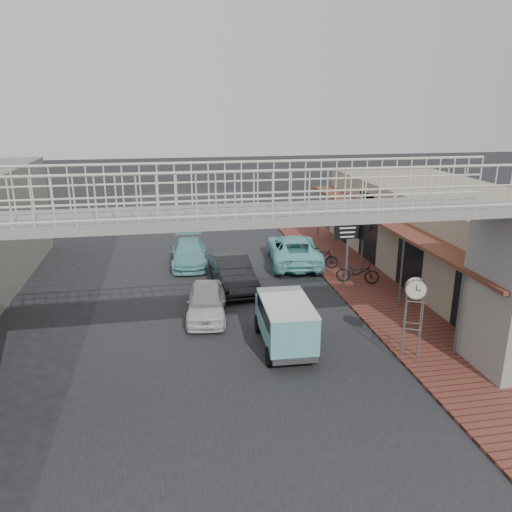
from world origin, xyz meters
name	(u,v)px	position (x,y,z in m)	size (l,w,h in m)	color
ground	(230,332)	(0.00, 0.00, 0.00)	(120.00, 120.00, 0.00)	black
road_strip	(230,332)	(0.00, 0.00, 0.01)	(10.00, 60.00, 0.01)	black
sidewalk	(369,289)	(6.50, 3.00, 0.05)	(3.00, 40.00, 0.10)	brown
shophouse_row	(456,235)	(10.97, 4.00, 2.01)	(7.20, 18.00, 4.00)	gray
footbridge	(248,288)	(0.00, -4.00, 3.18)	(16.40, 2.40, 6.34)	gray
white_hatchback	(206,302)	(-0.70, 1.48, 0.61)	(1.45, 3.60, 1.23)	white
dark_sedan	(233,273)	(0.69, 4.41, 0.70)	(1.48, 4.24, 1.40)	black
angkot_curb	(294,250)	(4.20, 7.34, 0.73)	(2.41, 5.22, 1.45)	#7ED6DB
angkot_far	(189,253)	(-1.02, 8.07, 0.60)	(1.69, 4.15, 1.20)	#6DB8BD
angkot_van	(285,317)	(1.65, -1.46, 1.08)	(1.70, 3.52, 1.70)	black
motorcycle_near	(357,272)	(6.23, 3.77, 0.59)	(0.66, 1.88, 0.99)	black
motorcycle_far	(322,258)	(5.30, 6.14, 0.59)	(0.46, 1.65, 0.99)	black
street_clock	(416,293)	(5.30, -3.09, 2.32)	(0.69, 0.67, 2.68)	#59595B
arrow_sign	(364,229)	(6.50, 3.95, 2.52)	(1.72, 1.08, 3.00)	#59595B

